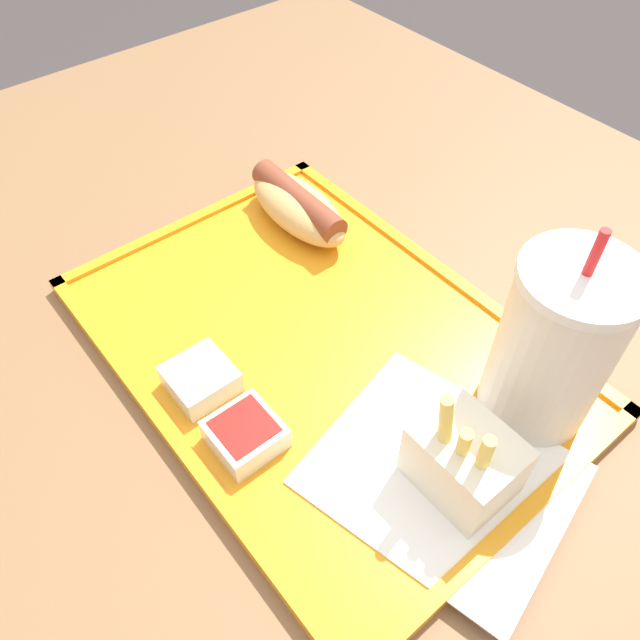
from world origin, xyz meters
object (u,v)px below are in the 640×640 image
Objects in this scene: hot_dog_far at (298,206)px; sauce_cup_mayo at (201,378)px; sauce_cup_ketchup at (245,434)px; soda_cup at (554,346)px; fries_carton at (463,460)px.

sauce_cup_mayo is at bearing -58.80° from hot_dog_far.
sauce_cup_ketchup is at bearing -1.12° from sauce_cup_mayo.
sauce_cup_mayo is 1.00× the size of sauce_cup_ketchup.
sauce_cup_ketchup is at bearing -46.64° from hot_dog_far.
hot_dog_far reaches higher than sauce_cup_mayo.
sauce_cup_mayo is at bearing -132.67° from soda_cup.
sauce_cup_mayo is at bearing 178.88° from sauce_cup_ketchup.
fries_carton reaches higher than hot_dog_far.
soda_cup is 3.62× the size of sauce_cup_ketchup.
hot_dog_far is at bearing 121.20° from sauce_cup_mayo.
sauce_cup_ketchup is (-0.11, -0.20, -0.06)m from soda_cup.
sauce_cup_ketchup is (0.18, -0.19, -0.01)m from hot_dog_far.
fries_carton is 0.21m from sauce_cup_mayo.
soda_cup is 0.24m from sauce_cup_ketchup.
fries_carton is 0.16m from sauce_cup_ketchup.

